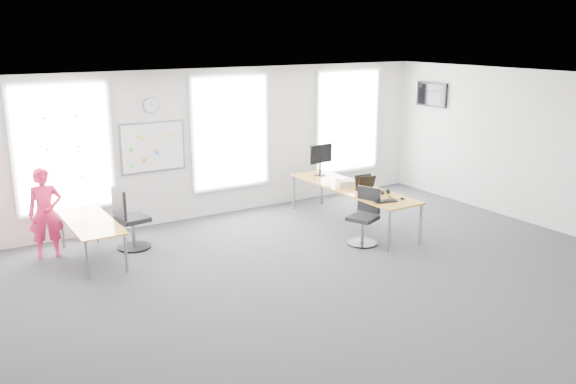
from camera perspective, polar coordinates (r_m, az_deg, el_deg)
floor at (r=9.59m, az=3.92°, el=-7.92°), size 10.00×10.00×0.00m
ceiling at (r=8.87m, az=4.27°, el=10.24°), size 10.00×10.00×0.00m
wall_back at (r=12.50m, az=-6.71°, el=4.59°), size 10.00×0.00×10.00m
wall_right at (r=12.65m, az=22.84°, el=3.64°), size 0.00×10.00×10.00m
window_left at (r=11.52m, az=-20.32°, el=3.89°), size 1.60×0.06×2.20m
window_mid at (r=12.57m, az=-5.44°, el=5.61°), size 1.60×0.06×2.20m
window_right at (r=14.14m, az=5.58°, el=6.63°), size 1.60×0.06×2.20m
desk_right at (r=11.88m, az=6.00°, el=0.23°), size 0.85×3.18×0.77m
desk_left at (r=10.58m, az=-17.94°, el=-2.95°), size 0.72×1.81×0.66m
chair_right at (r=10.96m, az=7.15°, el=-2.58°), size 0.60×0.60×1.01m
chair_left at (r=10.95m, az=-14.65°, el=-2.76°), size 0.59×0.59×1.11m
person at (r=10.94m, az=-21.74°, el=-1.84°), size 0.60×0.44×1.53m
whiteboard at (r=11.97m, az=-12.52°, el=4.12°), size 1.20×0.03×0.90m
wall_clock at (r=11.85m, az=-12.74°, el=7.92°), size 0.30×0.04×0.30m
tv at (r=14.42m, az=13.30°, el=8.87°), size 0.06×0.90×0.55m
keyboard at (r=10.92m, az=9.12°, el=-0.86°), size 0.44×0.25×0.02m
mouse at (r=11.10m, az=10.63°, el=-0.60°), size 0.09×0.13×0.04m
lens_cap at (r=11.28m, az=9.52°, el=-0.41°), size 0.07×0.07×0.01m
headphones at (r=11.39m, az=9.09°, el=-0.03°), size 0.16×0.09×0.09m
laptop_sleeve at (r=11.63m, az=7.21°, el=0.87°), size 0.37×0.23×0.29m
paper_stack at (r=11.89m, az=5.44°, el=0.81°), size 0.42×0.36×0.12m
monitor at (r=12.71m, az=3.07°, el=3.31°), size 0.59×0.24×0.65m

